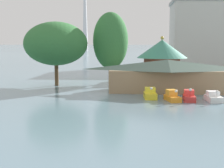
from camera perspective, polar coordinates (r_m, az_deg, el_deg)
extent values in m
cube|color=yellow|center=(41.75, 6.90, -2.08)|extent=(1.72, 2.90, 0.77)
cube|color=yellow|center=(41.99, 6.87, -1.05)|extent=(1.40, 1.34, 0.64)
cylinder|color=yellow|center=(40.54, 7.07, -1.42)|extent=(0.14, 0.14, 0.56)
sphere|color=white|center=(40.47, 7.08, -0.79)|extent=(0.34, 0.34, 0.34)
cube|color=orange|center=(40.42, 10.83, -2.57)|extent=(2.04, 3.14, 0.64)
cube|color=gold|center=(40.64, 10.67, -1.52)|extent=(1.44, 1.55, 0.74)
cylinder|color=orange|center=(39.25, 11.46, -1.95)|extent=(0.14, 0.14, 0.62)
sphere|color=white|center=(39.18, 11.48, -1.26)|extent=(0.34, 0.34, 0.34)
cube|color=red|center=(40.95, 13.72, -2.48)|extent=(1.54, 2.89, 0.70)
cube|color=#E8423C|center=(41.18, 13.69, -1.46)|extent=(1.25, 1.33, 0.66)
cylinder|color=red|center=(39.72, 13.92, -1.76)|extent=(0.14, 0.14, 0.71)
sphere|color=white|center=(39.64, 13.94, -1.00)|extent=(0.34, 0.34, 0.34)
cube|color=white|center=(41.46, 17.82, -2.52)|extent=(1.92, 3.00, 0.69)
cube|color=white|center=(41.70, 17.70, -1.59)|extent=(1.52, 1.41, 0.56)
cylinder|color=white|center=(40.30, 18.38, -1.91)|extent=(0.14, 0.14, 0.57)
sphere|color=white|center=(40.23, 18.40, -1.29)|extent=(0.31, 0.31, 0.31)
cube|color=#9E7F5B|center=(47.89, 9.93, 0.60)|extent=(17.06, 5.57, 3.26)
pyramid|color=#42564C|center=(47.66, 10.00, 3.44)|extent=(18.43, 6.40, 1.51)
cylinder|color=brown|center=(63.26, 8.94, 2.74)|extent=(7.08, 7.08, 4.29)
cone|color=#387F6B|center=(63.06, 9.01, 6.28)|extent=(9.91, 9.91, 3.53)
sphere|color=#B7993D|center=(63.05, 9.05, 8.20)|extent=(0.70, 0.70, 0.70)
cylinder|color=brown|center=(54.58, -9.95, 1.53)|extent=(0.64, 0.64, 3.44)
ellipsoid|color=#337038|center=(54.30, -10.08, 7.18)|extent=(10.65, 10.65, 7.31)
cylinder|color=brown|center=(56.46, -0.26, 1.41)|extent=(0.72, 0.72, 2.61)
ellipsoid|color=#337038|center=(56.15, -0.26, 7.80)|extent=(6.17, 6.17, 9.96)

